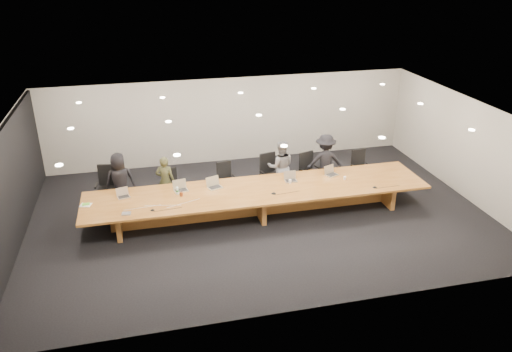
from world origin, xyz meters
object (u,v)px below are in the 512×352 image
at_px(chair_left, 172,187).
at_px(person_a, 120,181).
at_px(chair_mid_left, 227,180).
at_px(water_bottle, 177,191).
at_px(laptop_c, 215,183).
at_px(amber_mug, 181,194).
at_px(person_c, 281,167).
at_px(mic_center, 274,193).
at_px(chair_right, 310,171).
at_px(paper_cup_near, 290,181).
at_px(mic_left, 152,210).
at_px(person_d, 325,161).
at_px(laptop_e, 332,171).
at_px(chair_far_left, 108,188).
at_px(mic_right, 375,187).
at_px(person_b, 165,181).
at_px(av_box, 126,214).
at_px(conference_table, 259,197).
at_px(chair_far_right, 361,167).
at_px(chair_mid_right, 271,173).
at_px(laptop_b, 181,186).
at_px(laptop_d, 291,177).
at_px(paper_cup_far, 345,178).

height_order(chair_left, person_a, person_a).
distance_m(chair_mid_left, water_bottle, 1.86).
xyz_separation_m(laptop_c, amber_mug, (-0.91, -0.28, -0.09)).
relative_size(water_bottle, amber_mug, 1.96).
distance_m(person_c, water_bottle, 3.21).
height_order(chair_mid_left, mic_center, chair_mid_left).
bearing_deg(chair_right, chair_left, 165.48).
relative_size(chair_left, amber_mug, 9.94).
relative_size(person_a, paper_cup_near, 16.25).
bearing_deg(water_bottle, amber_mug, -54.23).
height_order(water_bottle, mic_left, water_bottle).
relative_size(person_d, amber_mug, 16.12).
bearing_deg(laptop_e, chair_far_left, 148.67).
distance_m(amber_mug, mic_right, 5.07).
xyz_separation_m(person_b, laptop_e, (4.54, -0.78, 0.17)).
bearing_deg(av_box, chair_right, 27.03).
bearing_deg(chair_right, chair_mid_left, 164.24).
bearing_deg(laptop_e, chair_right, 88.16).
xyz_separation_m(conference_table, mic_left, (-2.77, -0.55, 0.24)).
bearing_deg(laptop_e, amber_mug, 162.04).
distance_m(conference_table, paper_cup_near, 0.97).
bearing_deg(chair_far_right, person_a, 175.68).
bearing_deg(chair_mid_right, person_d, -14.95).
relative_size(conference_table, chair_left, 8.86).
bearing_deg(laptop_e, paper_cup_near, 167.62).
relative_size(chair_right, laptop_e, 3.21).
distance_m(laptop_c, mic_center, 1.58).
bearing_deg(chair_mid_right, laptop_e, -43.78).
xyz_separation_m(chair_far_right, laptop_b, (-5.45, -0.84, 0.36)).
distance_m(chair_mid_right, mic_right, 3.01).
distance_m(laptop_d, laptop_e, 1.23).
xyz_separation_m(chair_mid_left, laptop_c, (-0.48, -0.93, 0.38)).
bearing_deg(amber_mug, conference_table, -2.00).
distance_m(person_d, av_box, 5.98).
bearing_deg(chair_right, laptop_b, 177.44).
bearing_deg(person_b, av_box, 76.17).
distance_m(laptop_d, paper_cup_far, 1.49).
bearing_deg(person_b, chair_far_right, -163.42).
bearing_deg(mic_right, paper_cup_far, 130.43).
relative_size(chair_mid_right, mic_center, 8.84).
distance_m(person_a, mic_right, 6.80).
relative_size(chair_left, chair_far_right, 0.96).
bearing_deg(person_b, mic_right, 177.69).
xyz_separation_m(chair_far_left, chair_mid_left, (3.27, -0.07, -0.09)).
relative_size(chair_left, mic_center, 7.72).
bearing_deg(person_d, laptop_c, 22.56).
distance_m(laptop_c, mic_right, 4.22).
xyz_separation_m(chair_mid_right, person_c, (0.26, -0.08, 0.21)).
height_order(chair_far_left, paper_cup_near, chair_far_left).
bearing_deg(mic_right, chair_far_left, 164.13).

